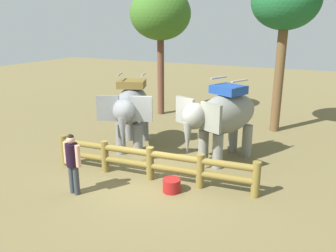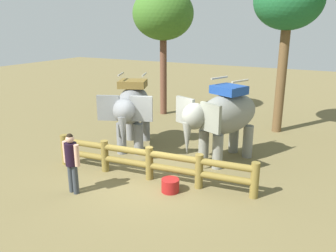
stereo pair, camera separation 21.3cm
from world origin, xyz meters
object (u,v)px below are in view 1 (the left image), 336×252
object	(u,v)px
log_fence	(150,161)
elephant_near_left	(131,108)
tree_far_right	(160,15)
tree_far_left	(286,3)
feed_bucket	(172,185)
elephant_center	(223,116)
tourist_woman_in_black	(72,160)

from	to	relation	value
log_fence	elephant_near_left	distance (m)	3.03
elephant_near_left	tree_far_right	xyz separation A→B (m)	(-1.53, 5.24, 3.45)
elephant_near_left	tree_far_left	distance (m)	7.66
feed_bucket	log_fence	bearing A→B (deg)	155.29
elephant_center	tree_far_left	world-z (taller)	tree_far_left
log_fence	elephant_center	size ratio (longest dim) A/B	1.91
elephant_center	tree_far_right	xyz separation A→B (m)	(-5.00, 4.87, 3.43)
feed_bucket	tourist_woman_in_black	bearing A→B (deg)	-150.80
elephant_near_left	tree_far_right	bearing A→B (deg)	106.29
tree_far_left	feed_bucket	bearing A→B (deg)	-101.84
tourist_woman_in_black	log_fence	bearing A→B (deg)	51.00
elephant_center	tree_far_left	distance (m)	6.00
elephant_center	tourist_woman_in_black	xyz separation A→B (m)	(-2.94, -4.23, -0.61)
tourist_woman_in_black	tree_far_left	world-z (taller)	tree_far_left
elephant_center	tourist_woman_in_black	distance (m)	5.19
log_fence	tree_far_left	bearing A→B (deg)	70.12
elephant_center	tourist_woman_in_black	bearing A→B (deg)	-124.84
elephant_near_left	elephant_center	xyz separation A→B (m)	(3.47, 0.37, 0.02)
tree_far_right	feed_bucket	xyz separation A→B (m)	(4.47, -7.75, -4.88)
log_fence	tree_far_left	size ratio (longest dim) A/B	0.97
elephant_near_left	tree_far_right	world-z (taller)	tree_far_right
elephant_center	tree_far_left	size ratio (longest dim) A/B	0.51
tree_far_right	feed_bucket	size ratio (longest dim) A/B	12.43
tree_far_left	tourist_woman_in_black	bearing A→B (deg)	-114.40
elephant_near_left	elephant_center	size ratio (longest dim) A/B	0.99
tourist_woman_in_black	tree_far_left	xyz separation A→B (m)	(3.96, 8.73, 4.43)
elephant_near_left	tree_far_left	size ratio (longest dim) A/B	0.50
log_fence	tourist_woman_in_black	world-z (taller)	tourist_woman_in_black
elephant_near_left	log_fence	bearing A→B (deg)	-46.24
elephant_center	tourist_woman_in_black	size ratio (longest dim) A/B	1.94
elephant_near_left	tourist_woman_in_black	size ratio (longest dim) A/B	1.92
log_fence	feed_bucket	xyz separation A→B (m)	(0.96, -0.44, -0.41)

